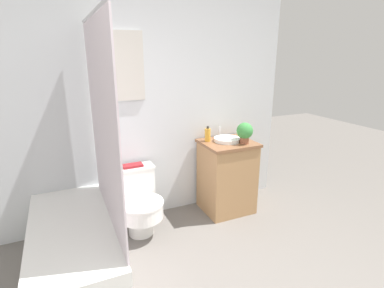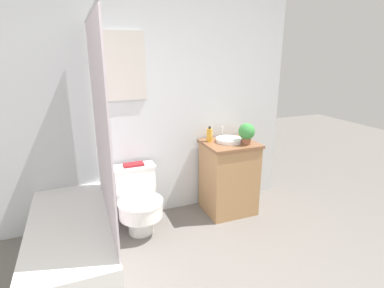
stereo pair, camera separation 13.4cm
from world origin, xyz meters
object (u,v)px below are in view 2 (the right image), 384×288
Objects in this scene: soap_bottle at (209,135)px; sink at (229,140)px; toilet at (138,200)px; book_on_tank at (134,165)px; potted_plant at (247,132)px.

sink is at bearing -24.97° from soap_bottle.
sink is (1.01, 0.04, 0.51)m from toilet.
soap_bottle is 0.83× the size of book_on_tank.
sink is at bearing 130.78° from potted_plant.
book_on_tank is at bearing 167.72° from potted_plant.
potted_plant reaches higher than toilet.
book_on_tank is at bearing 90.00° from toilet.
soap_bottle is (-0.19, 0.09, 0.05)m from sink.
sink is 1.61× the size of book_on_tank.
potted_plant is at bearing -12.28° from book_on_tank.
potted_plant is (0.12, -0.14, 0.11)m from sink.
potted_plant is 1.20m from book_on_tank.
toilet is 2.84× the size of potted_plant.
potted_plant reaches higher than soap_bottle.
toilet is 1.30m from potted_plant.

